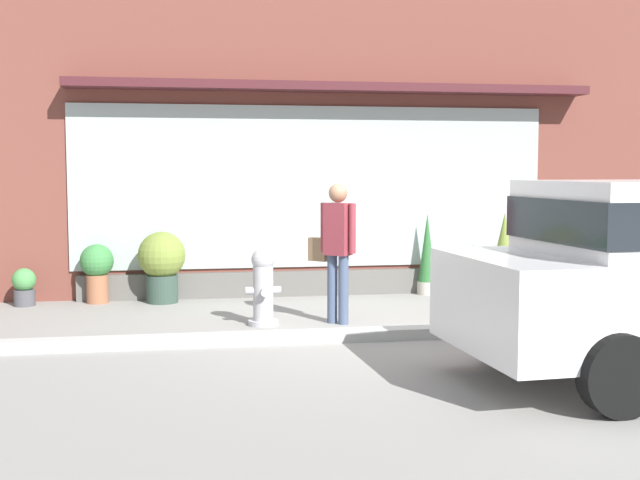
{
  "coord_description": "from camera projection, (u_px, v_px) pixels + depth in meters",
  "views": [
    {
      "loc": [
        -2.14,
        -8.54,
        1.82
      ],
      "look_at": [
        -0.5,
        1.2,
        0.96
      ],
      "focal_mm": 45.39,
      "sensor_mm": 36.0,
      "label": 1
    }
  ],
  "objects": [
    {
      "name": "ground_plane",
      "position": [
        383.0,
        335.0,
        8.91
      ],
      "size": [
        60.0,
        60.0,
        0.0
      ],
      "primitive_type": "plane",
      "color": "gray"
    },
    {
      "name": "curb_strip",
      "position": [
        387.0,
        334.0,
        8.7
      ],
      "size": [
        14.0,
        0.24,
        0.12
      ],
      "primitive_type": "cube",
      "color": "#B2B2AD",
      "rests_on": "ground_plane"
    },
    {
      "name": "storefront",
      "position": [
        331.0,
        127.0,
        11.82
      ],
      "size": [
        14.0,
        0.81,
        5.01
      ],
      "color": "brown",
      "rests_on": "ground_plane"
    },
    {
      "name": "fire_hydrant",
      "position": [
        263.0,
        286.0,
        9.46
      ],
      "size": [
        0.42,
        0.39,
        0.91
      ],
      "color": "#B2B2B7",
      "rests_on": "ground_plane"
    },
    {
      "name": "pedestrian_with_handbag",
      "position": [
        336.0,
        243.0,
        9.53
      ],
      "size": [
        0.51,
        0.5,
        1.66
      ],
      "rotation": [
        0.0,
        0.0,
        2.4
      ],
      "color": "#475675",
      "rests_on": "ground_plane"
    },
    {
      "name": "potted_plant_window_left",
      "position": [
        618.0,
        264.0,
        12.32
      ],
      "size": [
        0.46,
        0.46,
        0.77
      ],
      "color": "#33473D",
      "rests_on": "ground_plane"
    },
    {
      "name": "potted_plant_window_right",
      "position": [
        162.0,
        262.0,
        11.07
      ],
      "size": [
        0.65,
        0.65,
        0.98
      ],
      "color": "#33473D",
      "rests_on": "ground_plane"
    },
    {
      "name": "potted_plant_trailing_edge",
      "position": [
        24.0,
        286.0,
        10.82
      ],
      "size": [
        0.31,
        0.31,
        0.51
      ],
      "color": "#4C4C51",
      "rests_on": "ground_plane"
    },
    {
      "name": "potted_plant_low_front",
      "position": [
        504.0,
        256.0,
        11.66
      ],
      "size": [
        0.43,
        0.43,
        1.21
      ],
      "color": "#4C4C51",
      "rests_on": "ground_plane"
    },
    {
      "name": "potted_plant_near_hydrant",
      "position": [
        427.0,
        255.0,
        11.81
      ],
      "size": [
        0.28,
        0.28,
        1.19
      ],
      "color": "#B7B2A3",
      "rests_on": "ground_plane"
    },
    {
      "name": "potted_plant_corner_tall",
      "position": [
        97.0,
        268.0,
        11.04
      ],
      "size": [
        0.45,
        0.45,
        0.81
      ],
      "color": "#9E6042",
      "rests_on": "ground_plane"
    }
  ]
}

